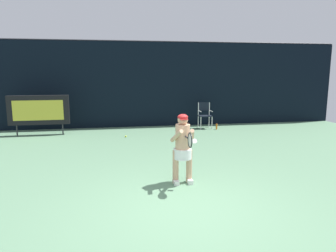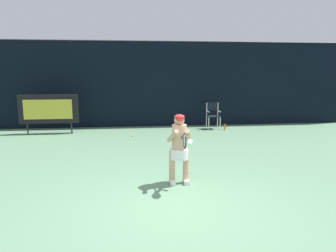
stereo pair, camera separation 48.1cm
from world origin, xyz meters
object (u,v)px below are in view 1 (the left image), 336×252
(umpire_chair, at_px, (205,114))
(tennis_player, at_px, (183,146))
(water_bottle, at_px, (217,126))
(scoreboard, at_px, (39,110))
(tennis_ball_loose, at_px, (126,136))
(tennis_racket, at_px, (190,140))

(umpire_chair, distance_m, tennis_player, 6.71)
(umpire_chair, height_order, water_bottle, umpire_chair)
(scoreboard, distance_m, tennis_player, 7.31)
(umpire_chair, relative_size, tennis_player, 0.72)
(umpire_chair, bearing_deg, tennis_player, -110.70)
(umpire_chair, bearing_deg, scoreboard, -177.60)
(tennis_player, height_order, tennis_ball_loose, tennis_player)
(scoreboard, bearing_deg, tennis_player, -55.13)
(scoreboard, height_order, tennis_player, tennis_player)
(water_bottle, xyz_separation_m, tennis_ball_loose, (-3.78, -0.90, -0.09))
(tennis_ball_loose, bearing_deg, water_bottle, 13.45)
(umpire_chair, bearing_deg, tennis_ball_loose, -159.19)
(tennis_player, relative_size, tennis_racket, 2.51)
(tennis_racket, relative_size, tennis_ball_loose, 8.85)
(scoreboard, bearing_deg, water_bottle, -0.85)
(umpire_chair, height_order, tennis_player, tennis_player)
(scoreboard, height_order, tennis_ball_loose, scoreboard)
(umpire_chair, distance_m, tennis_racket, 7.18)
(umpire_chair, distance_m, tennis_ball_loose, 3.66)
(tennis_racket, bearing_deg, umpire_chair, 70.57)
(scoreboard, xyz_separation_m, tennis_player, (4.18, -6.00, -0.12))
(water_bottle, relative_size, tennis_ball_loose, 3.90)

